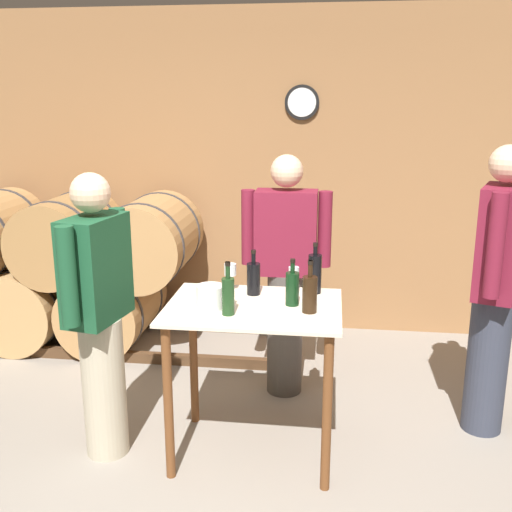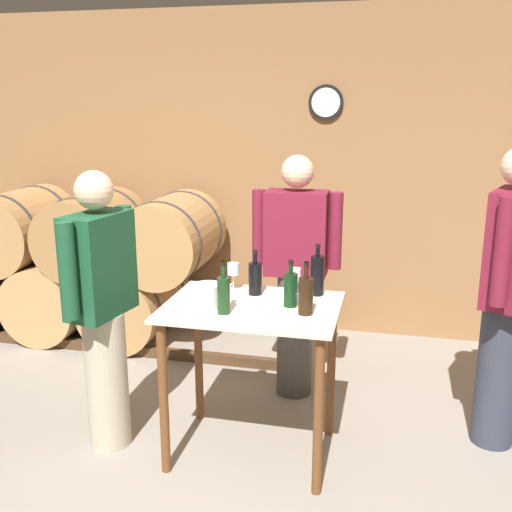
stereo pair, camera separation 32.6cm
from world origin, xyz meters
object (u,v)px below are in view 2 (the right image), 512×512
object	(u,v)px
person_host	(296,273)
person_visitor_bearded	(102,307)
wine_bottle_center	(291,289)
person_visitor_with_scarf	(507,294)
wine_bottle_left	(255,278)
wine_bottle_right	(306,295)
wine_bottle_far_left	(224,294)
wine_bottle_far_right	(317,275)
wine_glass_near_left	(233,270)
ice_bucket	(208,296)
wine_glass_near_center	(296,276)

from	to	relation	value
person_host	person_visitor_bearded	xyz separation A→B (m)	(-0.95, -0.88, -0.01)
wine_bottle_center	person_visitor_with_scarf	distance (m)	1.22
wine_bottle_left	wine_bottle_right	world-z (taller)	wine_bottle_right
wine_bottle_far_left	wine_bottle_far_right	bearing A→B (deg)	44.11
wine_bottle_far_left	wine_glass_near_left	size ratio (longest dim) A/B	1.75
ice_bucket	person_host	world-z (taller)	person_host
wine_glass_near_center	wine_bottle_far_right	bearing A→B (deg)	16.46
wine_bottle_right	person_visitor_bearded	bearing A→B (deg)	-178.24
wine_bottle_right	person_host	bearing A→B (deg)	102.86
wine_bottle_center	person_visitor_bearded	size ratio (longest dim) A/B	0.16
person_visitor_with_scarf	person_visitor_bearded	xyz separation A→B (m)	(-2.20, -0.53, -0.07)
wine_bottle_right	wine_bottle_far_left	bearing A→B (deg)	-167.93
wine_glass_near_left	person_visitor_with_scarf	distance (m)	1.54
wine_bottle_far_right	wine_glass_near_left	xyz separation A→B (m)	(-0.49, -0.02, 0.00)
wine_bottle_right	person_visitor_bearded	xyz separation A→B (m)	(-1.14, -0.04, -0.15)
person_visitor_bearded	wine_glass_near_left	bearing A→B (deg)	26.89
person_host	person_visitor_with_scarf	world-z (taller)	person_visitor_with_scarf
wine_bottle_left	person_visitor_bearded	size ratio (longest dim) A/B	0.16
wine_bottle_right	person_visitor_with_scarf	distance (m)	1.17
wine_bottle_far_right	person_host	size ratio (longest dim) A/B	0.18
wine_bottle_center	wine_glass_near_center	world-z (taller)	wine_bottle_center
wine_bottle_far_left	wine_glass_near_center	bearing A→B (deg)	50.74
wine_glass_near_left	wine_glass_near_center	bearing A→B (deg)	-1.69
wine_bottle_far_left	wine_bottle_far_right	size ratio (longest dim) A/B	0.96
person_visitor_bearded	wine_bottle_center	bearing A→B (deg)	7.43
wine_bottle_left	wine_glass_near_center	bearing A→B (deg)	9.69
ice_bucket	person_host	size ratio (longest dim) A/B	0.09
wine_bottle_left	ice_bucket	xyz separation A→B (m)	(-0.19, -0.28, -0.03)
wine_bottle_center	wine_glass_near_left	xyz separation A→B (m)	(-0.37, 0.20, 0.02)
wine_bottle_far_right	person_visitor_bearded	world-z (taller)	person_visitor_bearded
person_visitor_with_scarf	wine_bottle_far_left	bearing A→B (deg)	-158.24
wine_bottle_far_right	person_visitor_with_scarf	world-z (taller)	person_visitor_with_scarf
wine_bottle_right	person_host	world-z (taller)	person_host
wine_glass_near_left	person_visitor_with_scarf	world-z (taller)	person_visitor_with_scarf
wine_glass_near_left	person_host	bearing A→B (deg)	62.52
wine_bottle_far_left	wine_glass_near_left	bearing A→B (deg)	98.12
wine_bottle_far_left	person_visitor_with_scarf	world-z (taller)	person_visitor_with_scarf
wine_glass_near_left	ice_bucket	xyz separation A→B (m)	(-0.05, -0.32, -0.06)
wine_bottle_left	wine_bottle_far_left	bearing A→B (deg)	-104.10
wine_bottle_center	person_visitor_with_scarf	xyz separation A→B (m)	(1.15, 0.40, -0.07)
wine_bottle_left	person_visitor_with_scarf	distance (m)	1.41
wine_glass_near_left	ice_bucket	world-z (taller)	wine_glass_near_left
wine_bottle_left	person_visitor_with_scarf	xyz separation A→B (m)	(1.39, 0.24, -0.07)
wine_bottle_right	wine_glass_near_center	xyz separation A→B (m)	(-0.10, 0.29, 0.01)
wine_bottle_left	person_visitor_with_scarf	size ratio (longest dim) A/B	0.15
wine_bottle_far_left	wine_bottle_center	xyz separation A→B (m)	(0.32, 0.19, -0.01)
wine_bottle_far_left	wine_bottle_right	xyz separation A→B (m)	(0.41, 0.09, -0.00)
wine_bottle_far_left	wine_bottle_center	world-z (taller)	wine_bottle_far_left
wine_bottle_far_left	person_visitor_with_scarf	distance (m)	1.59
wine_bottle_left	person_visitor_bearded	xyz separation A→B (m)	(-0.81, -0.29, -0.14)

